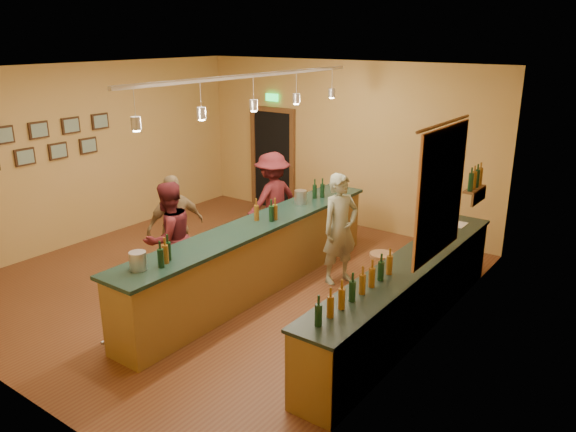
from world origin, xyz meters
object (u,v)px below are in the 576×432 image
Objects in this scene: tasting_bar at (256,252)px; customer_b at (176,226)px; back_counter at (406,296)px; bar_stool at (381,263)px; customer_a at (169,239)px; customer_c at (273,200)px; bartender at (340,229)px.

tasting_bar is 3.15× the size of customer_b.
back_counter is 3.75m from customer_b.
back_counter is 6.48× the size of bar_stool.
customer_c is (0.02, 2.43, 0.01)m from customer_a.
tasting_bar is at bearing 134.33° from customer_a.
tasting_bar is 1.32m from bartender.
customer_c reaches higher than back_counter.
bartender is 2.57m from customer_b.
customer_b is 3.23m from bar_stool.
customer_a reaches higher than bar_stool.
bartender is (-1.48, 0.81, 0.37)m from back_counter.
bar_stool is at bearing -79.83° from bartender.
customer_b reaches higher than tasting_bar.
tasting_bar reaches higher than back_counter.
customer_c is at bearing 162.56° from bar_stool.
customer_b is at bearing 142.18° from bartender.
customer_c is at bearing -176.02° from customer_b.
customer_a is at bearing 157.14° from bartender.
tasting_bar is 1.83m from bar_stool.
customer_a reaches higher than back_counter.
bartender is (0.83, 0.99, 0.25)m from tasting_bar.
customer_a is (-1.81, -1.79, -0.01)m from bartender.
tasting_bar reaches higher than bar_stool.
customer_c reaches higher than customer_b.
bartender is 1.02× the size of customer_a.
customer_c is at bearing 92.71° from bartender.
bartender is 2.55m from customer_a.
tasting_bar is 1.28m from customer_a.
customer_c reaches higher than customer_a.
bartender reaches higher than customer_c.
tasting_bar is (-2.31, -0.18, 0.12)m from back_counter.
bar_stool is (-0.68, 0.64, 0.07)m from back_counter.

